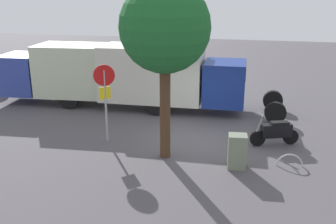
% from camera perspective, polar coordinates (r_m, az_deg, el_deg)
% --- Properties ---
extents(ground_plane, '(60.00, 60.00, 0.00)m').
position_cam_1_polar(ground_plane, '(14.51, 3.88, -4.09)').
color(ground_plane, '#4E4A4F').
extents(box_truck_near, '(8.35, 2.35, 2.95)m').
position_cam_1_polar(box_truck_near, '(17.58, 0.62, 5.45)').
color(box_truck_near, black).
rests_on(box_truck_near, ground).
extents(box_truck_far, '(7.81, 2.74, 2.88)m').
position_cam_1_polar(box_truck_far, '(19.39, -15.20, 5.91)').
color(box_truck_far, black).
rests_on(box_truck_far, ground).
extents(motorcycle, '(1.73, 0.82, 1.20)m').
position_cam_1_polar(motorcycle, '(14.33, 15.70, -2.80)').
color(motorcycle, black).
rests_on(motorcycle, ground).
extents(stop_sign, '(0.71, 0.33, 2.88)m').
position_cam_1_polar(stop_sign, '(13.87, -9.34, 3.03)').
color(stop_sign, '#9E9EA3').
rests_on(stop_sign, ground).
extents(street_tree, '(2.84, 2.84, 5.72)m').
position_cam_1_polar(street_tree, '(11.97, -0.47, 12.28)').
color(street_tree, '#47301E').
rests_on(street_tree, ground).
extents(utility_cabinet, '(0.62, 0.54, 1.10)m').
position_cam_1_polar(utility_cabinet, '(12.29, 10.22, -5.77)').
color(utility_cabinet, slate).
rests_on(utility_cabinet, ground).
extents(bike_rack_hoop, '(0.85, 0.13, 0.85)m').
position_cam_1_polar(bike_rack_hoop, '(13.00, 17.56, -7.66)').
color(bike_rack_hoop, '#B7B7BC').
rests_on(bike_rack_hoop, ground).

